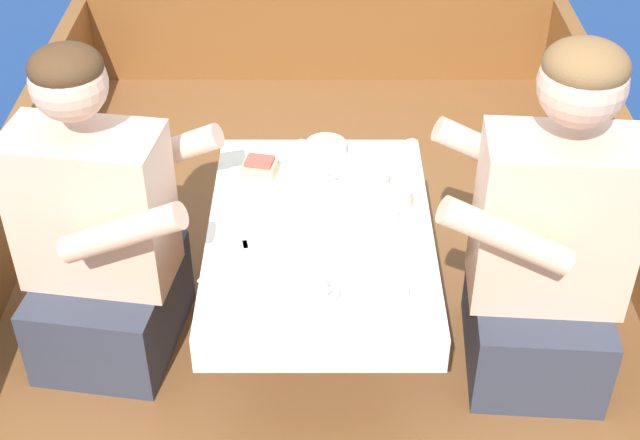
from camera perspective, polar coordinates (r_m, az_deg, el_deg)
The scene contains 21 objects.
ground_plane at distance 2.82m, azimuth -0.00°, elevation -13.08°, with size 60.00×60.00×0.00m, color navy.
boat_deck at distance 2.71m, azimuth -0.00°, elevation -11.14°, with size 2.07×3.53×0.29m, color brown.
bow_coaming at distance 3.91m, azimuth 0.04°, elevation 11.95°, with size 1.95×0.06×0.43m, color brown.
cockpit_table at distance 2.40m, azimuth 0.00°, elevation -1.27°, with size 0.60×0.86×0.44m.
person_port at distance 2.50m, azimuth -13.87°, elevation -1.24°, with size 0.57×0.51×0.95m.
person_starboard at distance 2.41m, azimuth 14.35°, elevation -1.81°, with size 0.54×0.47×1.00m.
plate_sandwich at distance 2.56m, azimuth -3.84°, elevation 2.90°, with size 0.18×0.18×0.01m.
plate_bread at distance 2.36m, azimuth -0.69°, elevation -0.42°, with size 0.17×0.17×0.01m.
sandwich at distance 2.55m, azimuth -3.87°, elevation 3.41°, with size 0.11×0.09×0.05m.
bowl_port_near at distance 2.37m, azimuth 3.57°, elevation 0.16°, with size 0.12×0.12×0.04m.
bowl_starboard_near at distance 2.52m, azimuth 2.91°, elevation 2.68°, with size 0.14×0.14×0.04m.
bowl_center_far at distance 2.64m, azimuth 0.40°, elevation 4.63°, with size 0.12×0.12×0.04m.
bowl_port_far at distance 2.14m, azimuth 3.93°, elevation -4.57°, with size 0.13×0.13×0.04m.
coffee_cup_port at distance 2.12m, azimuth -0.44°, elevation -4.76°, with size 0.10×0.07×0.06m.
coffee_cup_starboard at distance 2.52m, azimuth -0.22°, elevation 2.90°, with size 0.10×0.07×0.05m.
tin_can at distance 2.43m, azimuth 5.15°, elevation 1.34°, with size 0.07×0.07×0.05m.
utensil_knife_starboard at distance 2.21m, azimuth -1.57°, elevation -3.51°, with size 0.02×0.17×0.00m.
utensil_spoon_port at distance 2.69m, azimuth 5.52°, elevation 4.64°, with size 0.10×0.15×0.01m.
utensil_knife_port at distance 2.66m, azimuth -1.92°, elevation 4.28°, with size 0.08×0.16×0.00m.
utensil_fork_starboard at distance 2.27m, azimuth -4.65°, elevation -2.38°, with size 0.05×0.17×0.00m.
utensil_spoon_starboard at distance 2.18m, azimuth -7.11°, elevation -4.56°, with size 0.08×0.16×0.01m.
Camera 1 is at (0.00, -1.80, 2.17)m, focal length 50.00 mm.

